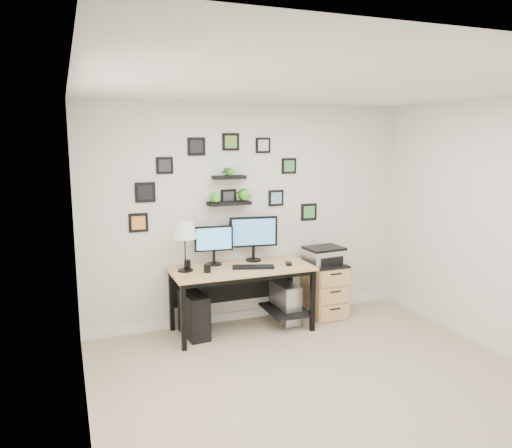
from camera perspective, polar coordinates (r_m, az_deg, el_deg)
name	(u,v)px	position (r m, az deg, el deg)	size (l,w,h in m)	color
room	(251,313)	(6.27, -0.54, -10.19)	(4.00, 4.00, 4.00)	tan
desk	(244,277)	(5.74, -1.41, -6.05)	(1.60, 0.70, 0.75)	tan
monitor_left	(214,242)	(5.72, -4.84, -2.10)	(0.45, 0.19, 0.46)	black
monitor_right	(254,235)	(5.88, -0.28, -1.25)	(0.57, 0.21, 0.53)	black
keyboard	(253,267)	(5.63, -0.32, -4.93)	(0.47, 0.15, 0.02)	black
mouse	(288,264)	(5.77, 3.73, -4.54)	(0.07, 0.10, 0.03)	black
table_lamp	(185,231)	(5.46, -8.16, -0.81)	(0.27, 0.27, 0.56)	black
mug	(207,268)	(5.47, -5.58, -5.07)	(0.08, 0.08, 0.09)	black
pen_cup	(187,264)	(5.67, -7.84, -4.54)	(0.07, 0.07, 0.09)	black
pc_tower_black	(194,315)	(5.70, -7.11, -10.26)	(0.22, 0.49, 0.49)	black
pc_tower_grey	(285,303)	(6.08, 3.35, -8.96)	(0.23, 0.49, 0.48)	gray
file_cabinet	(325,289)	(6.31, 7.86, -7.43)	(0.43, 0.53, 0.67)	tan
printer	(324,255)	(6.19, 7.79, -3.56)	(0.47, 0.40, 0.20)	silver
wall_decor	(228,185)	(5.76, -3.19, 4.47)	(2.31, 0.18, 1.08)	black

